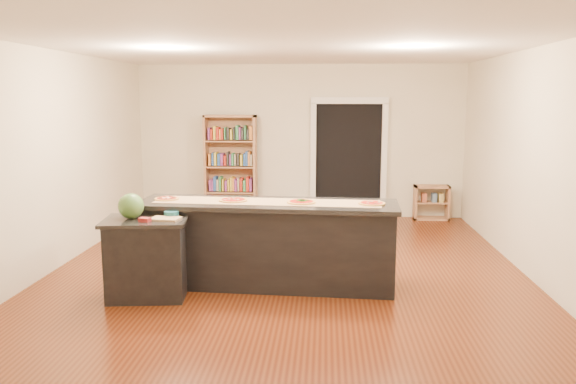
# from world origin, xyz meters

# --- Properties ---
(room) EXTENTS (6.00, 7.00, 2.80)m
(room) POSITION_xyz_m (0.00, 0.00, 1.40)
(room) COLOR beige
(room) RESTS_ON ground
(doorway) EXTENTS (1.40, 0.09, 2.21)m
(doorway) POSITION_xyz_m (0.90, 3.46, 1.20)
(doorway) COLOR black
(doorway) RESTS_ON room
(kitchen_island) EXTENTS (3.02, 0.82, 1.00)m
(kitchen_island) POSITION_xyz_m (-0.20, -0.51, 0.50)
(kitchen_island) COLOR black
(kitchen_island) RESTS_ON ground
(side_counter) EXTENTS (0.90, 0.66, 0.89)m
(side_counter) POSITION_xyz_m (-1.48, -1.02, 0.45)
(side_counter) COLOR black
(side_counter) RESTS_ON ground
(bookshelf) EXTENTS (0.94, 0.34, 1.89)m
(bookshelf) POSITION_xyz_m (-1.26, 3.28, 0.94)
(bookshelf) COLOR #AE7A54
(bookshelf) RESTS_ON ground
(low_shelf) EXTENTS (0.63, 0.27, 0.63)m
(low_shelf) POSITION_xyz_m (2.41, 3.32, 0.31)
(low_shelf) COLOR #AE7A54
(low_shelf) RESTS_ON ground
(waste_bin) EXTENTS (0.24, 0.24, 0.35)m
(waste_bin) POSITION_xyz_m (-0.10, 3.12, 0.17)
(waste_bin) COLOR #65A9E1
(waste_bin) RESTS_ON ground
(kraft_paper) EXTENTS (2.65, 0.61, 0.00)m
(kraft_paper) POSITION_xyz_m (-0.20, -0.49, 1.00)
(kraft_paper) COLOR tan
(kraft_paper) RESTS_ON kitchen_island
(watermelon) EXTENTS (0.28, 0.28, 0.28)m
(watermelon) POSITION_xyz_m (-1.64, -1.01, 1.03)
(watermelon) COLOR #144214
(watermelon) RESTS_ON side_counter
(cutting_board) EXTENTS (0.33, 0.24, 0.02)m
(cutting_board) POSITION_xyz_m (-1.25, -1.04, 0.90)
(cutting_board) COLOR tan
(cutting_board) RESTS_ON side_counter
(package_red) EXTENTS (0.13, 0.11, 0.04)m
(package_red) POSITION_xyz_m (-1.44, -1.16, 0.91)
(package_red) COLOR maroon
(package_red) RESTS_ON side_counter
(package_teal) EXTENTS (0.16, 0.16, 0.06)m
(package_teal) POSITION_xyz_m (-1.23, -0.89, 0.92)
(package_teal) COLOR #195966
(package_teal) RESTS_ON side_counter
(pizza_a) EXTENTS (0.29, 0.29, 0.02)m
(pizza_a) POSITION_xyz_m (-1.40, -0.43, 1.01)
(pizza_a) COLOR tan
(pizza_a) RESTS_ON kitchen_island
(pizza_b) EXTENTS (0.32, 0.32, 0.02)m
(pizza_b) POSITION_xyz_m (-0.60, -0.48, 1.01)
(pizza_b) COLOR tan
(pizza_b) RESTS_ON kitchen_island
(pizza_c) EXTENTS (0.34, 0.34, 0.02)m
(pizza_c) POSITION_xyz_m (0.20, -0.54, 1.01)
(pizza_c) COLOR tan
(pizza_c) RESTS_ON kitchen_island
(pizza_d) EXTENTS (0.29, 0.29, 0.02)m
(pizza_d) POSITION_xyz_m (1.01, -0.58, 1.01)
(pizza_d) COLOR tan
(pizza_d) RESTS_ON kitchen_island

